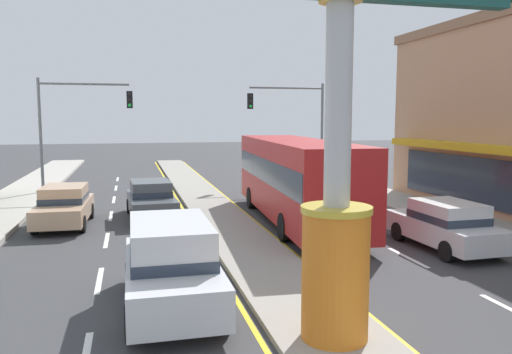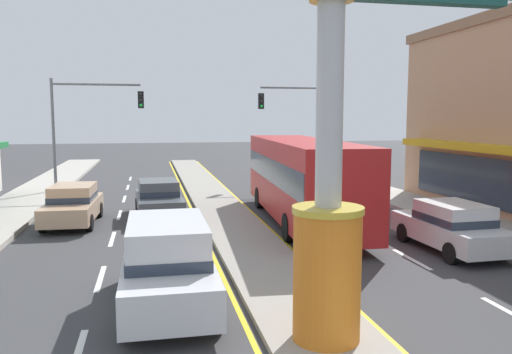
{
  "view_description": "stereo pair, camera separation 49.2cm",
  "coord_description": "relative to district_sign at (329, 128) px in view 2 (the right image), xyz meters",
  "views": [
    {
      "loc": [
        -3.54,
        -4.05,
        4.15
      ],
      "look_at": [
        -0.37,
        8.74,
        2.6
      ],
      "focal_mm": 35.82,
      "sensor_mm": 36.0,
      "label": 1
    },
    {
      "loc": [
        -3.06,
        -4.16,
        4.15
      ],
      "look_at": [
        -0.37,
        8.74,
        2.6
      ],
      "focal_mm": 35.82,
      "sensor_mm": 36.0,
      "label": 2
    }
  ],
  "objects": [
    {
      "name": "median_strip",
      "position": [
        0.0,
        13.72,
        -3.89
      ],
      "size": [
        2.18,
        52.0,
        0.14
      ],
      "primitive_type": "cube",
      "color": "gray",
      "rests_on": "ground"
    },
    {
      "name": "suv_mid_left_lane",
      "position": [
        -2.74,
        2.59,
        -2.97
      ],
      "size": [
        1.97,
        4.6,
        1.9
      ],
      "color": "silver",
      "rests_on": "ground"
    },
    {
      "name": "traffic_light_left_side",
      "position": [
        -6.33,
        20.56,
        0.29
      ],
      "size": [
        4.86,
        0.46,
        6.2
      ],
      "color": "slate",
      "rests_on": "ground"
    },
    {
      "name": "sedan_far_left_oncoming",
      "position": [
        6.04,
        5.54,
        -3.17
      ],
      "size": [
        1.91,
        4.34,
        1.53
      ],
      "color": "silver",
      "rests_on": "ground"
    },
    {
      "name": "sedan_near_left_lane",
      "position": [
        -6.04,
        12.17,
        -3.17
      ],
      "size": [
        1.97,
        4.37,
        1.53
      ],
      "color": "tan",
      "rests_on": "ground"
    },
    {
      "name": "lane_markings",
      "position": [
        0.0,
        12.37,
        -3.95
      ],
      "size": [
        8.92,
        52.0,
        0.01
      ],
      "color": "silver",
      "rests_on": "ground"
    },
    {
      "name": "sedan_kerb_right",
      "position": [
        -2.74,
        12.98,
        -3.17
      ],
      "size": [
        2.01,
        4.39,
        1.53
      ],
      "color": "#4C5156",
      "rests_on": "ground"
    },
    {
      "name": "bus_near_right_lane",
      "position": [
        2.74,
        10.61,
        -2.09
      ],
      "size": [
        3.16,
        11.33,
        3.26
      ],
      "color": "#B21E1E",
      "rests_on": "ground"
    },
    {
      "name": "district_sign",
      "position": [
        0.0,
        0.0,
        0.0
      ],
      "size": [
        7.11,
        1.28,
        7.6
      ],
      "color": "orange",
      "rests_on": "median_strip"
    },
    {
      "name": "sidewalk_right",
      "position": [
        9.09,
        11.72,
        -3.87
      ],
      "size": [
        2.79,
        60.0,
        0.18
      ],
      "primitive_type": "cube",
      "color": "#ADA89E",
      "rests_on": "ground"
    },
    {
      "name": "traffic_light_right_side",
      "position": [
        6.33,
        21.49,
        0.29
      ],
      "size": [
        4.86,
        0.46,
        6.2
      ],
      "color": "slate",
      "rests_on": "ground"
    }
  ]
}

